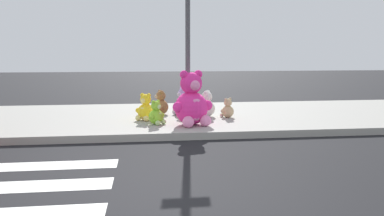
{
  "coord_description": "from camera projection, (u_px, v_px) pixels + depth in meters",
  "views": [
    {
      "loc": [
        0.03,
        -4.18,
        1.7
      ],
      "look_at": [
        1.0,
        3.6,
        0.55
      ],
      "focal_mm": 35.51,
      "sensor_mm": 36.0,
      "label": 1
    }
  ],
  "objects": [
    {
      "name": "ground_plane",
      "position": [
        144.0,
        202.0,
        4.35
      ],
      "size": [
        60.0,
        60.0,
        0.0
      ],
      "primitive_type": "plane",
      "color": "black"
    },
    {
      "name": "sidewalk",
      "position": [
        144.0,
        118.0,
        9.45
      ],
      "size": [
        28.0,
        4.4,
        0.15
      ],
      "primitive_type": "cube",
      "color": "#9E9B93",
      "rests_on": "ground_plane"
    },
    {
      "name": "sign_pole",
      "position": [
        188.0,
        46.0,
        8.52
      ],
      "size": [
        0.56,
        0.11,
        3.2
      ],
      "color": "#4C4C51",
      "rests_on": "sidewalk"
    },
    {
      "name": "plush_pink_large",
      "position": [
        192.0,
        103.0,
        8.13
      ],
      "size": [
        0.88,
        0.83,
        1.18
      ],
      "color": "#F22D93",
      "rests_on": "sidewalk"
    },
    {
      "name": "plush_tan",
      "position": [
        227.0,
        110.0,
        9.11
      ],
      "size": [
        0.33,
        0.34,
        0.47
      ],
      "color": "tan",
      "rests_on": "sidewalk"
    },
    {
      "name": "plush_lavender",
      "position": [
        183.0,
        104.0,
        9.45
      ],
      "size": [
        0.52,
        0.51,
        0.72
      ],
      "color": "#B28CD8",
      "rests_on": "sidewalk"
    },
    {
      "name": "plush_lime",
      "position": [
        157.0,
        115.0,
        8.24
      ],
      "size": [
        0.38,
        0.38,
        0.53
      ],
      "color": "#8CD133",
      "rests_on": "sidewalk"
    },
    {
      "name": "plush_brown",
      "position": [
        160.0,
        105.0,
        9.54
      ],
      "size": [
        0.44,
        0.47,
        0.62
      ],
      "color": "olive",
      "rests_on": "sidewalk"
    },
    {
      "name": "plush_white",
      "position": [
        206.0,
        106.0,
        9.23
      ],
      "size": [
        0.46,
        0.46,
        0.65
      ],
      "color": "white",
      "rests_on": "sidewalk"
    },
    {
      "name": "plush_yellow",
      "position": [
        145.0,
        109.0,
        8.74
      ],
      "size": [
        0.43,
        0.45,
        0.63
      ],
      "color": "yellow",
      "rests_on": "sidewalk"
    }
  ]
}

